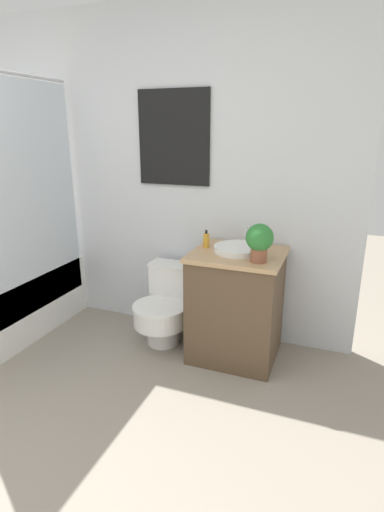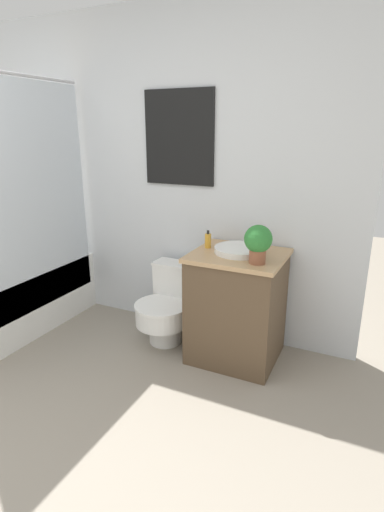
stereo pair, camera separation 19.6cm
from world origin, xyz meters
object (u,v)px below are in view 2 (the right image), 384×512
at_px(soap_bottle, 208,240).
at_px(potted_plant, 258,242).
at_px(toilet, 168,306).
at_px(sink, 240,250).

bearing_deg(soap_bottle, potted_plant, -24.11).
xyz_separation_m(toilet, sink, (0.57, 0.01, 0.53)).
xyz_separation_m(toilet, soap_bottle, (0.32, 0.02, 0.57)).
distance_m(sink, soap_bottle, 0.25).
height_order(sink, potted_plant, potted_plant).
xyz_separation_m(toilet, potted_plant, (0.74, -0.17, 0.66)).
relative_size(toilet, soap_bottle, 4.68).
bearing_deg(potted_plant, soap_bottle, 155.89).
distance_m(toilet, sink, 0.78).
bearing_deg(soap_bottle, toilet, -176.05).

